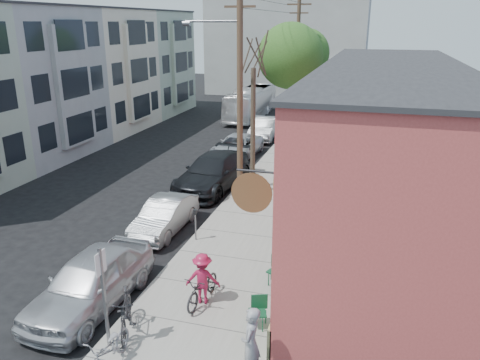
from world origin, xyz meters
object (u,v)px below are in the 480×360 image
(parking_meter_near, at_px, (195,220))
(car_2, at_px, (213,172))
(utility_pole_near, at_px, (239,85))
(patio_chair_b, at_px, (258,313))
(parked_bike_a, at_px, (126,313))
(tree_bare, at_px, (253,130))
(car_3, at_px, (237,146))
(sign_post, at_px, (103,289))
(patio_chair_a, at_px, (276,271))
(parking_meter_far, at_px, (252,160))
(patron_grey, at_px, (251,343))
(patron_green, at_px, (281,268))
(car_4, at_px, (264,128))
(car_1, at_px, (164,216))
(bus, at_px, (251,103))
(car_0, at_px, (91,281))
(cyclist, at_px, (203,278))
(tree_leafy_mid, at_px, (290,56))
(parked_bike_b, at_px, (109,350))
(tree_leafy_far, at_px, (306,53))

(parking_meter_near, relative_size, car_2, 0.21)
(utility_pole_near, xyz_separation_m, patio_chair_b, (3.46, -10.03, -4.82))
(parked_bike_a, bearing_deg, tree_bare, 66.17)
(utility_pole_near, xyz_separation_m, parked_bike_a, (0.12, -11.24, -4.67))
(car_2, xyz_separation_m, car_3, (-0.48, 5.94, -0.17))
(sign_post, bearing_deg, patio_chair_a, 49.85)
(parking_meter_near, relative_size, parking_meter_far, 1.00)
(patio_chair_b, distance_m, patron_grey, 1.99)
(patron_green, bearing_deg, tree_bare, -161.98)
(parking_meter_near, distance_m, tree_bare, 6.88)
(parking_meter_far, bearing_deg, parked_bike_a, -88.95)
(patio_chair_b, bearing_deg, car_4, 81.77)
(tree_bare, bearing_deg, car_4, 100.39)
(car_1, height_order, bus, bus)
(parking_meter_far, height_order, utility_pole_near, utility_pole_near)
(car_0, bearing_deg, car_1, 94.27)
(sign_post, bearing_deg, cyclist, 57.24)
(car_2, bearing_deg, parking_meter_near, -71.09)
(tree_leafy_mid, xyz_separation_m, patio_chair_b, (3.05, -20.85, -5.40))
(patio_chair_a, relative_size, patron_green, 0.58)
(patio_chair_a, bearing_deg, patron_green, -34.14)
(parked_bike_b, bearing_deg, bus, 97.95)
(utility_pole_near, bearing_deg, tree_leafy_mid, 87.83)
(car_4, bearing_deg, car_0, -94.11)
(parking_meter_far, bearing_deg, patio_chair_a, -71.45)
(patio_chair_a, bearing_deg, utility_pole_near, 137.27)
(tree_bare, bearing_deg, patron_green, -70.18)
(parking_meter_near, bearing_deg, car_2, 103.22)
(car_4, bearing_deg, tree_bare, -83.72)
(parking_meter_near, bearing_deg, car_0, -106.81)
(parking_meter_near, bearing_deg, car_3, 99.07)
(sign_post, height_order, parked_bike_b, sign_post)
(cyclist, xyz_separation_m, car_0, (-3.20, -0.91, -0.11))
(car_1, bearing_deg, bus, 97.33)
(tree_leafy_mid, xyz_separation_m, car_4, (-2.00, 1.18, -5.22))
(car_2, bearing_deg, car_1, -85.98)
(utility_pole_near, height_order, bus, utility_pole_near)
(tree_leafy_far, bearing_deg, sign_post, -90.87)
(tree_leafy_mid, bearing_deg, sign_post, -91.14)
(cyclist, bearing_deg, utility_pole_near, -91.32)
(parking_meter_far, bearing_deg, utility_pole_near, -87.40)
(utility_pole_near, bearing_deg, car_1, -110.25)
(sign_post, bearing_deg, patio_chair_b, 27.76)
(sign_post, distance_m, cyclist, 3.17)
(car_3, bearing_deg, car_2, -81.85)
(tree_bare, height_order, parked_bike_b, tree_bare)
(patron_green, height_order, car_4, patron_green)
(tree_leafy_mid, relative_size, patio_chair_a, 9.11)
(tree_leafy_far, height_order, parked_bike_a, tree_leafy_far)
(utility_pole_near, xyz_separation_m, tree_leafy_mid, (0.41, 10.81, 0.58))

